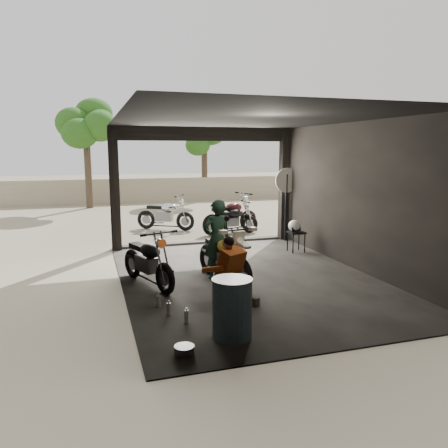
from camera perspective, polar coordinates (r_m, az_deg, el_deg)
ground at (r=9.05m, az=2.96°, el=-7.06°), size 80.00×80.00×0.00m
garage at (r=9.28m, az=1.86°, el=1.45°), size 7.00×7.13×3.20m
boundary_wall at (r=22.43m, az=-9.50°, el=4.40°), size 18.00×0.30×1.20m
tree_left at (r=20.68m, az=-17.66°, el=13.05°), size 2.20×2.20×5.60m
tree_right at (r=22.90m, az=-2.60°, el=12.04°), size 2.20×2.20×5.00m
main_bike at (r=8.61m, az=-0.03°, el=-3.86°), size 1.09×1.88×1.18m
left_bike at (r=8.53m, az=-9.97°, el=-4.30°), size 1.22×1.81×1.13m
outside_bike_a at (r=14.43m, az=-7.68°, el=1.54°), size 1.85×1.52×1.17m
outside_bike_b at (r=13.80m, az=0.84°, el=1.42°), size 2.00×1.34×1.25m
outside_bike_c at (r=13.58m, az=1.07°, el=0.81°), size 1.54×0.69×1.03m
rider at (r=8.77m, az=-0.93°, el=-2.09°), size 0.64×0.47×1.63m
mechanic at (r=7.42m, az=1.57°, el=-6.35°), size 0.87×0.95×1.12m
stool at (r=11.30m, az=9.41°, el=-1.37°), size 0.39×0.39×0.54m
helmet at (r=11.28m, az=9.19°, el=-0.23°), size 0.41×0.42×0.30m
oil_drum at (r=6.15m, az=1.08°, el=-11.07°), size 0.66×0.66×0.85m
sign_post at (r=12.53m, az=8.17°, el=4.03°), size 0.70×0.08×2.10m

